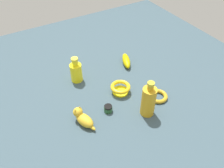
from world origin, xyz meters
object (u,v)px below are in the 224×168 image
nail_polish_jar (108,109)px  banana (126,61)px  bangle (158,96)px  cat_figurine (83,118)px  bottle_short (76,72)px  bottle_tall (148,101)px  bowl (120,88)px

nail_polish_jar → banana: banana is taller
banana → bangle: (0.02, 0.36, -0.01)m
cat_figurine → banana: size_ratio=0.93×
nail_polish_jar → cat_figurine: size_ratio=0.31×
nail_polish_jar → bangle: 0.30m
banana → bangle: 0.36m
bottle_short → bottle_tall: bottle_tall is taller
nail_polish_jar → banana: size_ratio=0.29×
cat_figurine → bangle: 0.44m
bottle_short → bangle: bottle_short is taller
bowl → bangle: bowl is taller
bottle_tall → bangle: (-0.12, -0.06, -0.08)m
banana → bangle: size_ratio=1.42×
bottle_short → bangle: 0.50m
cat_figurine → bottle_tall: 0.34m
nail_polish_jar → bangle: (-0.29, 0.05, -0.01)m
bottle_tall → cat_figurine: bearing=-18.9°
bottle_tall → banana: bearing=-108.6°
bottle_short → cat_figurine: (0.11, 0.32, -0.03)m
banana → bangle: bearing=-159.8°
bottle_short → banana: bottle_short is taller
bottle_short → banana: (-0.35, 0.01, -0.04)m
nail_polish_jar → bangle: size_ratio=0.42×
bottle_tall → bowl: bearing=-79.7°
nail_polish_jar → bottle_tall: bearing=146.5°
nail_polish_jar → banana: (-0.31, -0.30, 0.00)m
bottle_short → cat_figurine: bearing=71.4°
cat_figurine → bottle_tall: bearing=161.1°
nail_polish_jar → bangle: nail_polish_jar is taller
bowl → bottle_tall: bottle_tall is taller
bowl → bottle_tall: 0.22m
bottle_tall → banana: 0.45m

